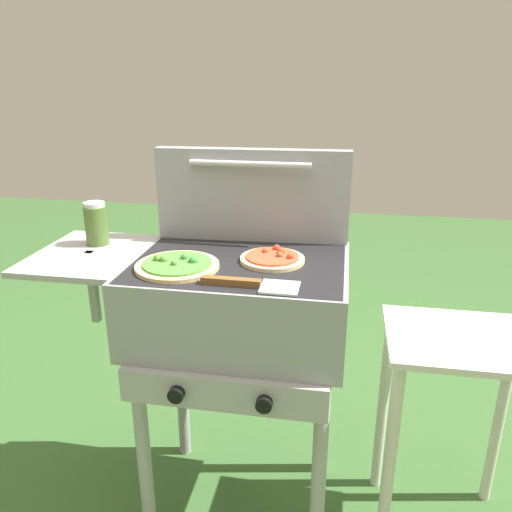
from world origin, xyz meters
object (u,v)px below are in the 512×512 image
object	(u,v)px
pizza_pepperoni	(273,258)
spatula	(251,284)
sauce_jar	(96,224)
prep_table	(455,395)
grill	(235,306)
pizza_veggie	(177,265)

from	to	relation	value
pizza_pepperoni	spatula	size ratio (longest dim) A/B	0.73
sauce_jar	prep_table	world-z (taller)	sauce_jar
prep_table	grill	bearing A→B (deg)	-179.63
spatula	pizza_pepperoni	bearing A→B (deg)	81.64
grill	pizza_veggie	size ratio (longest dim) A/B	3.99
sauce_jar	spatula	distance (m)	0.61
pizza_veggie	sauce_jar	xyz separation A→B (m)	(-0.32, 0.16, 0.06)
pizza_veggie	sauce_jar	size ratio (longest dim) A/B	1.73
spatula	sauce_jar	bearing A→B (deg)	155.14
pizza_pepperoni	prep_table	xyz separation A→B (m)	(0.56, -0.02, -0.40)
pizza_veggie	prep_table	bearing A→B (deg)	5.80
pizza_pepperoni	sauce_jar	xyz separation A→B (m)	(-0.58, 0.06, 0.06)
grill	pizza_veggie	bearing A→B (deg)	-152.16
pizza_pepperoni	sauce_jar	distance (m)	0.59
grill	prep_table	distance (m)	0.72
pizza_pepperoni	spatula	distance (m)	0.20
sauce_jar	pizza_pepperoni	bearing A→B (deg)	-5.73
pizza_veggie	sauce_jar	bearing A→B (deg)	153.35
spatula	prep_table	world-z (taller)	spatula
sauce_jar	spatula	size ratio (longest dim) A/B	0.53
pizza_pepperoni	spatula	world-z (taller)	pizza_pepperoni
sauce_jar	grill	bearing A→B (deg)	-9.88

